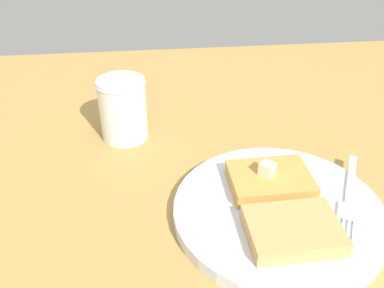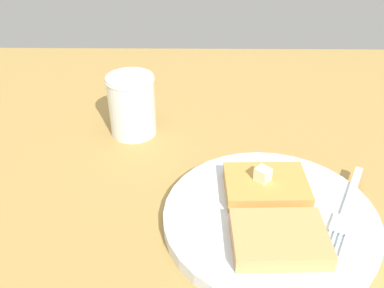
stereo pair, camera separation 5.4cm
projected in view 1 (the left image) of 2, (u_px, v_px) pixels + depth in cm
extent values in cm
cube|color=#AA8645|center=(192.00, 231.00, 49.38)|extent=(108.51, 108.51, 2.28)
cylinder|color=silver|center=(279.00, 215.00, 48.86)|extent=(24.15, 24.15, 1.57)
torus|color=navy|center=(279.00, 212.00, 48.64)|extent=(24.15, 24.15, 0.80)
cube|color=#C59143|center=(270.00, 180.00, 51.37)|extent=(7.54, 9.80, 1.81)
cube|color=tan|center=(293.00, 230.00, 44.47)|extent=(7.54, 9.80, 1.81)
cube|color=#F5EBC1|center=(267.00, 169.00, 50.40)|extent=(2.19, 2.20, 1.63)
cube|color=silver|center=(351.00, 179.00, 52.80)|extent=(9.34, 5.30, 0.36)
cube|color=silver|center=(347.00, 212.00, 47.81)|extent=(3.49, 3.22, 0.36)
cube|color=silver|center=(354.00, 232.00, 45.23)|extent=(3.00, 1.73, 0.36)
cube|color=silver|center=(348.00, 231.00, 45.39)|extent=(3.00, 1.73, 0.36)
cube|color=silver|center=(343.00, 229.00, 45.55)|extent=(3.00, 1.73, 0.36)
cube|color=silver|center=(338.00, 228.00, 45.71)|extent=(3.00, 1.73, 0.36)
cylinder|color=#3B1306|center=(124.00, 115.00, 62.28)|extent=(6.30, 6.30, 7.21)
cylinder|color=silver|center=(123.00, 109.00, 61.74)|extent=(6.85, 6.85, 9.16)
torus|color=silver|center=(120.00, 83.00, 59.46)|extent=(7.07, 7.07, 0.50)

